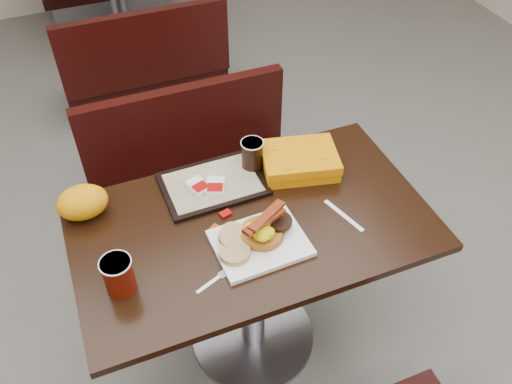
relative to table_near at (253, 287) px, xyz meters
name	(u,v)px	position (x,y,z in m)	size (l,w,h in m)	color
floor	(253,338)	(0.00, 0.00, -0.38)	(6.00, 7.00, 0.01)	slate
table_near	(253,287)	(0.00, 0.00, 0.00)	(1.20, 0.70, 0.75)	black
bench_near_n	(199,175)	(0.00, 0.70, -0.02)	(1.00, 0.46, 0.72)	black
table_far	(118,4)	(0.00, 2.60, 0.00)	(1.20, 0.70, 0.75)	black
bench_far_s	(141,54)	(0.00, 1.90, -0.02)	(1.00, 0.46, 0.72)	black
platter	(260,243)	(-0.01, -0.10, 0.38)	(0.29, 0.23, 0.02)	white
pancake_stack	(263,232)	(0.00, -0.08, 0.41)	(0.14, 0.14, 0.03)	#A35D1B
sausage_patty	(279,221)	(0.06, -0.08, 0.43)	(0.09, 0.09, 0.01)	black
scrambled_eggs	(260,230)	(-0.01, -0.10, 0.45)	(0.10, 0.09, 0.05)	#EFDE04
bacon_strips	(265,220)	(0.00, -0.10, 0.48)	(0.17, 0.08, 0.01)	#4E0E05
muffin_bottom	(235,252)	(-0.11, -0.12, 0.40)	(0.10, 0.10, 0.02)	tan
muffin_top	(233,236)	(-0.09, -0.07, 0.41)	(0.09, 0.09, 0.02)	tan
coffee_cup_near	(119,276)	(-0.46, -0.11, 0.44)	(0.09, 0.09, 0.13)	maroon
fork	(208,285)	(-0.22, -0.19, 0.38)	(0.12, 0.02, 0.00)	white
knife	(344,216)	(0.30, -0.09, 0.38)	(0.18, 0.01, 0.00)	white
condiment_syrup	(215,230)	(-0.13, 0.01, 0.38)	(0.04, 0.03, 0.01)	red
condiment_ketchup	(225,214)	(-0.07, 0.06, 0.38)	(0.04, 0.03, 0.01)	#8C0504
tray	(213,184)	(-0.07, 0.21, 0.38)	(0.36, 0.26, 0.02)	black
hashbrown_sleeve_left	(198,186)	(-0.13, 0.20, 0.40)	(0.06, 0.08, 0.02)	silver
hashbrown_sleeve_right	(216,186)	(-0.07, 0.18, 0.40)	(0.06, 0.08, 0.02)	silver
coffee_cup_far	(252,154)	(0.10, 0.25, 0.45)	(0.08, 0.08, 0.11)	black
clamshell	(300,161)	(0.26, 0.18, 0.41)	(0.27, 0.21, 0.07)	#CC7303
paper_bag	(82,202)	(-0.51, 0.24, 0.43)	(0.17, 0.13, 0.12)	orange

